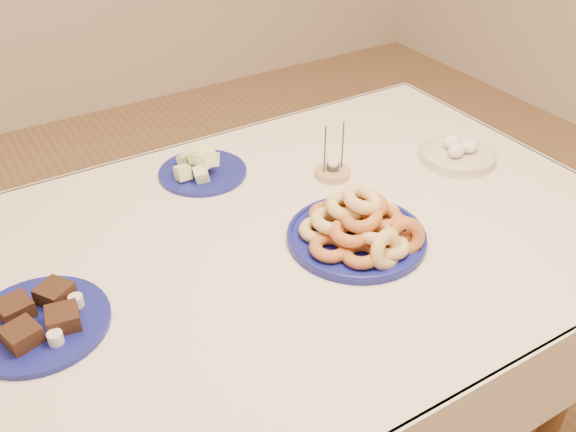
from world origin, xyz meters
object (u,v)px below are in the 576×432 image
object	(u,v)px
donut_platter	(360,228)
egg_bowl	(458,154)
melon_plate	(201,167)
brownie_plate	(39,320)
candle_holder	(333,172)
dining_table	(277,276)

from	to	relation	value
donut_platter	egg_bowl	distance (m)	0.48
melon_plate	donut_platter	bearing A→B (deg)	-68.45
donut_platter	brownie_plate	bearing A→B (deg)	171.42
donut_platter	egg_bowl	size ratio (longest dim) A/B	1.42
donut_platter	candle_holder	world-z (taller)	candle_holder
donut_platter	candle_holder	size ratio (longest dim) A/B	2.29
brownie_plate	candle_holder	world-z (taller)	candle_holder
melon_plate	egg_bowl	bearing A→B (deg)	-25.32
egg_bowl	brownie_plate	bearing A→B (deg)	-177.34
donut_platter	egg_bowl	bearing A→B (deg)	19.13
dining_table	egg_bowl	world-z (taller)	egg_bowl
dining_table	donut_platter	xyz separation A→B (m)	(0.16, -0.10, 0.14)
donut_platter	melon_plate	distance (m)	0.50
donut_platter	brownie_plate	world-z (taller)	donut_platter
dining_table	candle_holder	bearing A→B (deg)	31.62
dining_table	egg_bowl	xyz separation A→B (m)	(0.62, 0.06, 0.13)
melon_plate	candle_holder	size ratio (longest dim) A/B	1.55
dining_table	donut_platter	world-z (taller)	donut_platter
brownie_plate	candle_holder	bearing A→B (deg)	11.52
dining_table	brownie_plate	bearing A→B (deg)	179.59
dining_table	egg_bowl	size ratio (longest dim) A/B	6.84
dining_table	candle_holder	distance (m)	0.34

